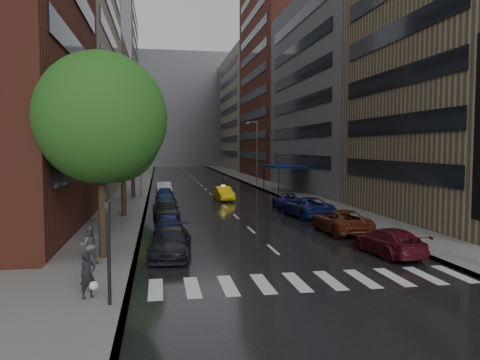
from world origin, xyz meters
The scene contains 20 objects.
ground centered at (0.00, 0.00, 0.00)m, with size 220.00×220.00×0.00m, color gray.
road centered at (0.00, 50.00, 0.01)m, with size 14.00×140.00×0.01m, color black.
sidewalk_left centered at (-9.00, 50.00, 0.07)m, with size 4.00×140.00×0.15m, color gray.
sidewalk_right centered at (9.00, 50.00, 0.07)m, with size 4.00×140.00×0.15m, color gray.
crosswalk centered at (0.20, -2.00, 0.01)m, with size 13.15×2.80×0.01m.
buildings_left centered at (-15.00, 58.79, 15.99)m, with size 8.00×108.00×38.00m.
buildings_right centered at (15.00, 56.70, 15.03)m, with size 8.05×109.10×36.00m.
building_far centered at (0.00, 118.00, 16.00)m, with size 40.00×14.00×32.00m, color slate.
tree_near centered at (-8.60, 3.13, 6.79)m, with size 6.23×6.23×9.92m.
tree_mid centered at (-8.60, 16.91, 6.66)m, with size 6.10×6.10×9.73m.
tree_far centered at (-8.60, 30.38, 5.51)m, with size 5.06×5.06×8.06m.
taxi centered at (0.56, 27.45, 0.71)m, with size 1.51×4.32×1.42m, color #E3B70B.
parked_cars_left centered at (-5.40, 17.47, 0.72)m, with size 2.47×35.09×1.57m.
parked_cars_right centered at (5.40, 11.69, 0.73)m, with size 3.15×23.86×1.57m.
ped_bag_walker centered at (-8.40, -3.08, 0.93)m, with size 0.71×0.66×1.62m.
ped_black_umbrella centered at (-9.07, 1.85, 1.38)m, with size 0.98×0.98×2.09m.
traffic_light centered at (-7.60, -3.94, 2.23)m, with size 0.18×0.15×3.45m.
street_lamp_left centered at (-7.72, 30.00, 4.89)m, with size 1.74×0.22×9.00m.
street_lamp_right centered at (7.72, 45.00, 4.89)m, with size 1.74×0.22×9.00m.
awning centered at (8.98, 35.00, 3.13)m, with size 4.00×8.00×3.12m.
Camera 1 is at (-5.92, -19.80, 5.42)m, focal length 35.00 mm.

